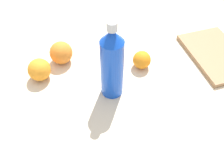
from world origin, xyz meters
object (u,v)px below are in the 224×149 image
orange_0 (39,70)px  cutting_board (216,54)px  orange_2 (61,53)px  orange_1 (142,60)px  water_bottle (112,63)px

orange_0 → cutting_board: orange_0 is taller
orange_0 → orange_2: 0.11m
orange_1 → water_bottle: bearing=128.6°
orange_1 → cutting_board: 0.30m
cutting_board → orange_1: bearing=83.4°
water_bottle → cutting_board: (0.11, -0.42, -0.12)m
orange_1 → cutting_board: bearing=-88.0°
orange_0 → cutting_board: 0.66m
orange_2 → cutting_board: (-0.06, -0.58, -0.03)m
orange_0 → orange_1: size_ratio=1.20×
orange_0 → orange_2: (0.07, -0.08, 0.00)m
orange_0 → cutting_board: (0.01, -0.65, -0.03)m
water_bottle → orange_1: size_ratio=4.30×
water_bottle → orange_1: water_bottle is taller
orange_1 → cutting_board: (0.01, -0.29, -0.02)m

